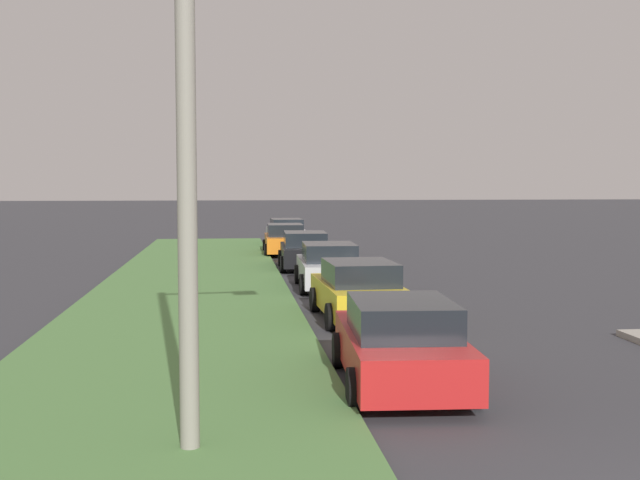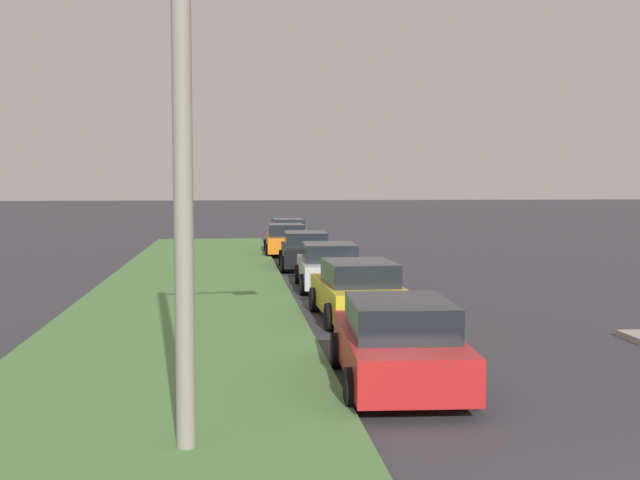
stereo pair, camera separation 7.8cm
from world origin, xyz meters
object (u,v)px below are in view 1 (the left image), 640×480
(parked_car_silver, at_px, (329,267))
(parked_car_black, at_px, (305,251))
(parked_car_red, at_px, (400,344))
(parked_car_yellow, at_px, (359,291))
(parked_car_orange, at_px, (285,240))
(streetlight, at_px, (216,98))
(parked_car_white, at_px, (286,233))

(parked_car_silver, bearing_deg, parked_car_black, 3.57)
(parked_car_red, bearing_deg, parked_car_silver, 1.53)
(parked_car_red, height_order, parked_car_yellow, same)
(parked_car_orange, height_order, streetlight, streetlight)
(parked_car_orange, distance_m, streetlight, 27.29)
(parked_car_silver, xyz_separation_m, parked_car_orange, (11.94, 0.55, 0.00))
(parked_car_black, relative_size, parked_car_orange, 1.01)
(parked_car_silver, height_order, streetlight, streetlight)
(parked_car_red, bearing_deg, parked_car_yellow, -0.08)
(parked_car_black, bearing_deg, parked_car_silver, -175.92)
(parked_car_yellow, xyz_separation_m, parked_car_orange, (17.67, 0.56, 0.00))
(parked_car_black, height_order, streetlight, streetlight)
(parked_car_orange, height_order, parked_car_white, same)
(parked_car_white, xyz_separation_m, streetlight, (-32.24, 3.20, 3.67))
(streetlight, bearing_deg, parked_car_silver, -12.41)
(parked_car_silver, distance_m, parked_car_orange, 11.95)
(parked_car_orange, bearing_deg, parked_car_black, -175.50)
(parked_car_red, height_order, streetlight, streetlight)
(parked_car_yellow, xyz_separation_m, parked_car_silver, (5.73, 0.01, 0.00))
(streetlight, bearing_deg, parked_car_black, -8.45)
(parked_car_yellow, distance_m, parked_car_white, 23.01)
(parked_car_yellow, bearing_deg, parked_car_white, -1.34)
(parked_car_white, bearing_deg, parked_car_orange, 173.21)
(streetlight, bearing_deg, parked_car_white, -5.67)
(parked_car_orange, bearing_deg, parked_car_red, -178.33)
(parked_car_yellow, bearing_deg, streetlight, 158.69)
(parked_car_yellow, height_order, parked_car_orange, same)
(parked_car_black, relative_size, parked_car_white, 1.00)
(parked_car_black, distance_m, parked_car_white, 11.40)
(parked_car_red, relative_size, streetlight, 0.59)
(parked_car_red, xyz_separation_m, parked_car_yellow, (6.30, -0.36, 0.00))
(parked_car_white, distance_m, streetlight, 32.61)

